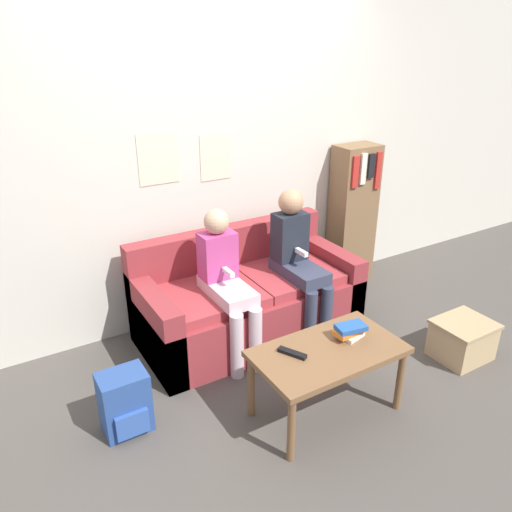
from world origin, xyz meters
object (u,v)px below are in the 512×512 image
Objects in this scene: storage_box at (462,340)px; backpack at (125,403)px; couch at (247,300)px; bookshelf at (353,215)px; coffee_table at (328,357)px; person_left at (226,279)px; tv_remote at (292,353)px; person_right at (298,257)px.

backpack is (-2.23, 0.52, 0.04)m from storage_box.
storage_box is at bearing -43.49° from couch.
coffee_table is at bearing -134.86° from bookshelf.
backpack is (-0.85, -0.36, -0.40)m from person_left.
tv_remote is at bearing -140.49° from bookshelf.
backpack is at bearing 127.43° from tv_remote.
storage_box is (0.79, -0.89, -0.47)m from person_right.
person_left is at bearing 147.48° from storage_box.
bookshelf is at bearing 45.14° from coffee_table.
coffee_table is 0.23m from tv_remote.
backpack is at bearing 156.34° from coffee_table.
couch is 1.24m from backpack.
person_left is 0.84× the size of bookshelf.
storage_box is 2.29m from backpack.
tv_remote is (-0.58, -0.77, -0.16)m from person_right.
backpack is (-2.38, -0.85, -0.44)m from bookshelf.
tv_remote is at bearing 175.11° from storage_box.
couch is 1.02m from coffee_table.
coffee_table is 1.19m from storage_box.
person_left is (-0.26, -0.18, 0.32)m from couch.
person_left is 2.79× the size of backpack.
person_right is 6.43× the size of tv_remote.
tv_remote is 1.98m from bookshelf.
backpack is at bearing -160.30° from bookshelf.
person_left is at bearing 104.61° from coffee_table.
storage_box is (-0.15, -1.37, -0.48)m from bookshelf.
person_left is 1.01m from backpack.
person_right is (0.38, 0.84, 0.23)m from coffee_table.
person_left is 1.70m from storage_box.
bookshelf reaches higher than storage_box.
storage_box is (1.17, -0.05, -0.25)m from coffee_table.
tv_remote is 0.98m from backpack.
person_left is at bearing 63.13° from tv_remote.
couch is 0.45m from person_left.
person_right is 0.88× the size of bookshelf.
storage_box is (1.37, -0.12, -0.31)m from tv_remote.
tv_remote is at bearing -89.43° from person_left.
person_right is at bearing 65.73° from coffee_table.
bookshelf is (0.93, 0.48, 0.01)m from person_right.
couch is 0.51m from person_right.
couch is 1.86× the size of coffee_table.
coffee_table is 0.70× the size of bookshelf.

